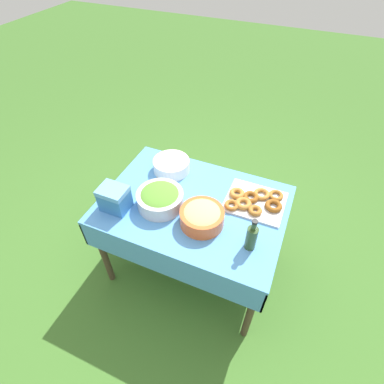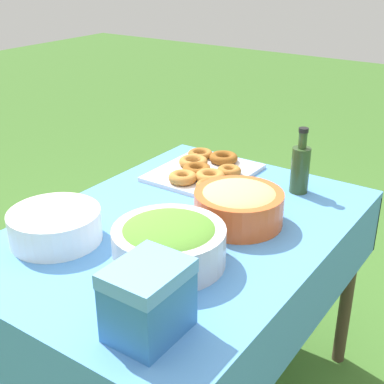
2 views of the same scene
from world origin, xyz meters
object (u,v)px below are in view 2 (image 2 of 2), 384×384
object	(u,v)px
plate_stack	(55,226)
olive_oil_bottle	(300,167)
pasta_bowl	(239,204)
cooler_box	(148,300)
salad_bowl	(169,242)
donut_platter	(204,170)

from	to	relation	value
plate_stack	olive_oil_bottle	xyz separation A→B (m)	(0.74, -0.45, 0.05)
pasta_bowl	cooler_box	bearing A→B (deg)	-169.97
salad_bowl	donut_platter	size ratio (longest dim) A/B	0.78
salad_bowl	cooler_box	bearing A→B (deg)	-152.10
pasta_bowl	donut_platter	distance (m)	0.41
cooler_box	olive_oil_bottle	bearing A→B (deg)	2.79
donut_platter	olive_oil_bottle	world-z (taller)	olive_oil_bottle
salad_bowl	cooler_box	distance (m)	0.30
pasta_bowl	donut_platter	size ratio (longest dim) A/B	0.70
olive_oil_bottle	salad_bowl	bearing A→B (deg)	171.66
salad_bowl	donut_platter	xyz separation A→B (m)	(0.58, 0.27, -0.05)
salad_bowl	olive_oil_bottle	world-z (taller)	olive_oil_bottle
donut_platter	plate_stack	xyz separation A→B (m)	(-0.68, 0.09, 0.03)
salad_bowl	cooler_box	world-z (taller)	cooler_box
donut_platter	plate_stack	bearing A→B (deg)	172.34
salad_bowl	donut_platter	bearing A→B (deg)	24.63
plate_stack	cooler_box	xyz separation A→B (m)	(-0.17, -0.50, 0.04)
salad_bowl	olive_oil_bottle	bearing A→B (deg)	-8.34
olive_oil_bottle	cooler_box	bearing A→B (deg)	-177.21
donut_platter	olive_oil_bottle	xyz separation A→B (m)	(0.07, -0.36, 0.07)
donut_platter	plate_stack	world-z (taller)	plate_stack
pasta_bowl	donut_platter	xyz separation A→B (m)	(0.27, 0.31, -0.05)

